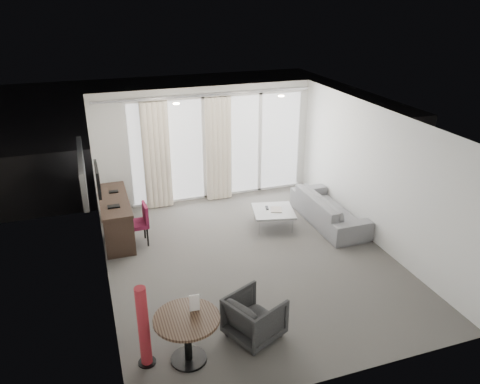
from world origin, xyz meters
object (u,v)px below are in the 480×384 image
object	(u,v)px
desk_chair	(137,225)
coffee_table	(273,218)
desk	(116,218)
rattan_chair_a	(217,167)
red_lamp	(144,327)
rattan_chair_b	(266,152)
tub_armchair	(255,317)
round_table	(188,339)
sofa	(329,209)

from	to	relation	value
desk_chair	coffee_table	distance (m)	2.76
desk	rattan_chair_a	xyz separation A→B (m)	(2.70, 2.18, -0.03)
red_lamp	rattan_chair_b	world-z (taller)	red_lamp
tub_armchair	rattan_chair_a	world-z (taller)	rattan_chair_a
red_lamp	coffee_table	distance (m)	4.34
desk_chair	rattan_chair_a	size ratio (longest dim) A/B	1.08
round_table	rattan_chair_a	distance (m)	6.31
desk_chair	coffee_table	bearing A→B (deg)	-5.53
tub_armchair	desk	bearing A→B (deg)	-1.50
tub_armchair	rattan_chair_b	distance (m)	6.92
desk_chair	round_table	size ratio (longest dim) A/B	0.94
round_table	tub_armchair	size ratio (longest dim) A/B	1.22
desk	sofa	size ratio (longest dim) A/B	0.83
sofa	rattan_chair_a	world-z (taller)	rattan_chair_a
desk_chair	rattan_chair_b	xyz separation A→B (m)	(3.93, 3.18, 0.03)
rattan_chair_b	red_lamp	bearing A→B (deg)	-126.57
desk_chair	coffee_table	xyz separation A→B (m)	(2.75, -0.18, -0.22)
rattan_chair_b	round_table	bearing A→B (deg)	-122.66
rattan_chair_b	sofa	bearing A→B (deg)	-93.09
desk_chair	desk	bearing A→B (deg)	128.49
desk	tub_armchair	world-z (taller)	desk
tub_armchair	red_lamp	bearing A→B (deg)	66.61
coffee_table	rattan_chair_b	bearing A→B (deg)	70.63
desk_chair	coffee_table	size ratio (longest dim) A/B	1.00
round_table	sofa	bearing A→B (deg)	38.72
round_table	rattan_chair_a	xyz separation A→B (m)	(2.13, 5.94, 0.03)
desk	round_table	size ratio (longest dim) A/B	2.04
red_lamp	desk_chair	bearing A→B (deg)	84.49
desk	rattan_chair_b	bearing A→B (deg)	32.92
desk_chair	rattan_chair_a	bearing A→B (deg)	45.85
desk_chair	rattan_chair_a	world-z (taller)	desk_chair
desk	coffee_table	size ratio (longest dim) A/B	2.15
round_table	rattan_chair_b	bearing A→B (deg)	60.42
tub_armchair	sofa	size ratio (longest dim) A/B	0.33
desk_chair	round_table	bearing A→B (deg)	-88.11
tub_armchair	rattan_chair_b	bearing A→B (deg)	-48.06
desk_chair	tub_armchair	distance (m)	3.41
red_lamp	tub_armchair	size ratio (longest dim) A/B	1.68
round_table	red_lamp	world-z (taller)	red_lamp
coffee_table	rattan_chair_b	xyz separation A→B (m)	(1.18, 3.35, 0.25)
tub_armchair	sofa	bearing A→B (deg)	-69.00
red_lamp	sofa	world-z (taller)	red_lamp
desk	rattan_chair_a	distance (m)	3.47
sofa	round_table	bearing A→B (deg)	128.72
sofa	rattan_chair_a	bearing A→B (deg)	27.94
desk	rattan_chair_a	world-z (taller)	desk
round_table	coffee_table	size ratio (longest dim) A/B	1.05
red_lamp	coffee_table	world-z (taller)	red_lamp
red_lamp	desk	bearing A→B (deg)	90.57
desk_chair	sofa	world-z (taller)	desk_chair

